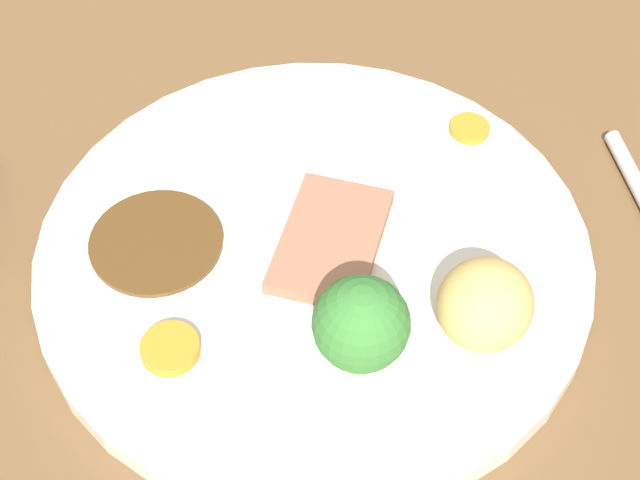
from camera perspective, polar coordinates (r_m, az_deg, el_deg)
The scene contains 8 objects.
dining_table at distance 52.75cm, azimuth -0.37°, elevation -2.56°, with size 120.00×84.00×3.60cm, color brown.
dinner_plate at distance 50.53cm, azimuth 0.00°, elevation -1.21°, with size 28.99×28.99×1.40cm, color silver.
gravy_pool at distance 50.94cm, azimuth -9.65°, elevation -0.11°, with size 7.01×7.01×0.30cm, color #563819.
meat_slice_main at distance 49.91cm, azimuth 0.63°, elevation -0.10°, with size 7.81×4.94×0.80cm, color #9E664C.
roast_potato_left at distance 46.23cm, azimuth 9.72°, elevation -3.76°, with size 4.58×4.92×3.99cm, color #D8B260.
carrot_coin_front at distance 46.71cm, azimuth -8.84°, elevation -6.36°, with size 2.84×2.84×0.66cm, color orange.
carrot_coin_back at distance 56.43cm, azimuth 8.82°, elevation 6.52°, with size 2.31×2.31×0.42cm, color orange.
broccoli_floret at distance 43.76cm, azimuth 2.44°, elevation -5.05°, with size 4.52×4.52×5.34cm.
Camera 1 is at (2.04, 31.26, 44.24)cm, focal length 54.22 mm.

